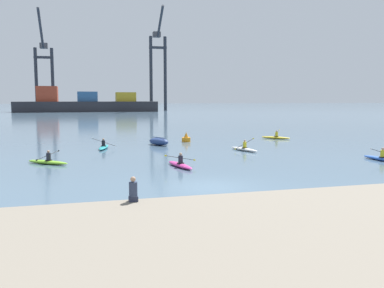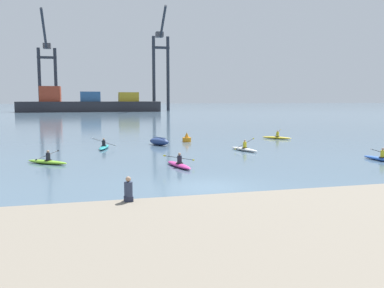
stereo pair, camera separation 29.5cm
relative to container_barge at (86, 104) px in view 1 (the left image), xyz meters
name	(u,v)px [view 1 (the left image)]	position (x,y,z in m)	size (l,w,h in m)	color
ground_plane	(211,187)	(5.07, -129.76, -2.75)	(800.00, 800.00, 0.00)	slate
container_barge	(86,104)	(0.00, 0.00, 0.00)	(48.69, 9.72, 8.83)	#28282D
gantry_crane_west	(44,66)	(-14.72, 13.16, 13.81)	(7.01, 18.60, 35.10)	#232833
gantry_crane_west_mid	(158,62)	(27.12, 6.50, 15.74)	(6.72, 14.89, 37.55)	#232833
capsized_dinghy	(159,142)	(5.92, -110.53, -2.40)	(2.17, 2.81, 0.76)	navy
channel_buoy	(186,138)	(9.23, -108.16, -2.39)	(0.90, 0.90, 1.00)	orange
kayak_yellow	(276,137)	(19.68, -107.68, -2.58)	(2.74, 2.91, 1.04)	yellow
kayak_teal	(104,147)	(0.65, -112.15, -2.58)	(2.15, 3.45, 1.02)	teal
kayak_white	(244,149)	(12.22, -116.63, -2.58)	(2.07, 3.43, 1.09)	silver
kayak_magenta	(180,164)	(4.98, -123.42, -2.58)	(2.22, 3.45, 0.95)	#C13384
kayak_blue	(381,158)	(19.63, -124.43, -2.58)	(2.22, 3.44, 0.98)	#2856B2
kayak_lime	(48,162)	(-3.45, -119.89, -2.58)	(3.03, 2.59, 0.95)	#7ABC2D
seated_onlooker	(133,190)	(0.62, -134.62, -1.58)	(0.32, 0.30, 0.90)	#23283D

